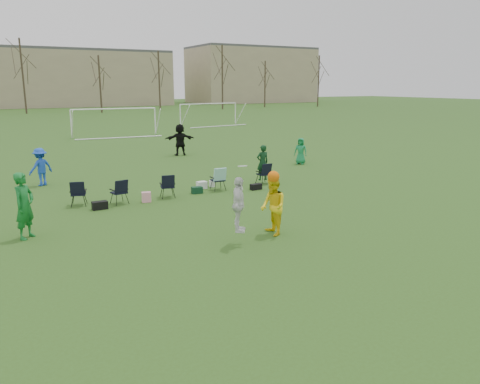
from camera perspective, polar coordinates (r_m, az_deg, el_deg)
ground at (r=12.56m, az=3.56°, el=-8.06°), size 260.00×260.00×0.00m
fielder_green_near at (r=15.23m, az=-24.79°, el=-1.53°), size 0.84×0.87×2.01m
fielder_blue at (r=23.02m, az=-23.13°, el=2.83°), size 1.28×1.06×1.72m
fielder_green_far at (r=27.25m, az=7.41°, el=4.98°), size 0.85×0.88×1.51m
fielder_black at (r=30.64m, az=-7.32°, el=6.35°), size 1.97×0.97×2.03m
center_contest at (r=13.84m, az=2.65°, el=-1.61°), size 2.19×1.30×2.33m
sideline_setup at (r=19.83m, az=-5.98°, el=1.36°), size 8.96×1.81×1.79m
goal_mid at (r=43.21m, az=-15.08°, el=9.14°), size 7.40×0.63×2.46m
goal_right at (r=52.89m, az=-3.82°, el=10.18°), size 7.35×1.14×2.46m
tree_line at (r=80.00m, az=-24.64°, el=12.27°), size 110.28×3.28×11.40m
building_row at (r=106.70m, az=-22.30°, el=12.86°), size 126.00×16.00×13.00m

